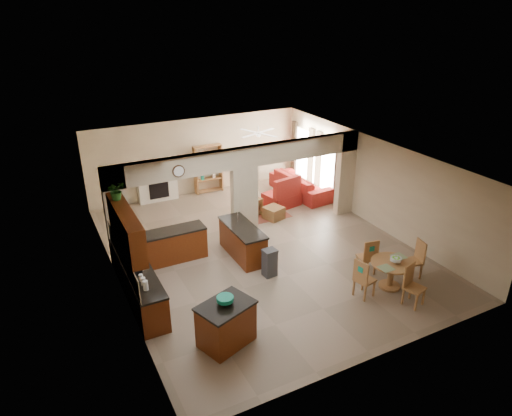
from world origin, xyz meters
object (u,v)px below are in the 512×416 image
kitchen_island (226,324)px  dining_table (391,270)px  armchair (249,207)px  sofa (301,184)px

kitchen_island → dining_table: kitchen_island is taller
armchair → sofa: bearing=177.5°
dining_table → armchair: (-1.27, 5.42, -0.16)m
dining_table → sofa: bearing=78.3°
dining_table → sofa: (1.29, 6.24, -0.09)m
dining_table → sofa: sofa is taller
kitchen_island → dining_table: bearing=-19.2°
kitchen_island → armchair: 6.33m
sofa → armchair: bearing=102.8°
dining_table → sofa: 6.37m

